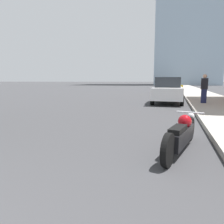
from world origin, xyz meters
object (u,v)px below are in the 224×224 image
parked_car_red (172,84)px  parked_car_blue (173,83)px  parked_car_white (168,90)px  pedestrian (204,88)px  motorcycle (182,134)px  parked_car_yellow (172,86)px

parked_car_red → parked_car_blue: (0.02, 11.99, -0.01)m
parked_car_red → parked_car_white: bearing=-96.2°
parked_car_white → parked_car_blue: size_ratio=0.94×
parked_car_blue → pedestrian: bearing=-82.6°
motorcycle → pedestrian: 9.09m
parked_car_blue → pedestrian: (1.93, -35.69, 0.13)m
pedestrian → parked_car_yellow: bearing=98.5°
motorcycle → parked_car_blue: (-0.44, 44.64, 0.50)m
parked_car_red → parked_car_blue: parked_car_red is taller
parked_car_red → pedestrian: size_ratio=2.79×
pedestrian → motorcycle: bearing=-99.5°
parked_car_red → pedestrian: bearing=-91.2°
parked_car_white → parked_car_blue: 34.89m
parked_car_white → parked_car_blue: parked_car_blue is taller
parked_car_white → motorcycle: bearing=-87.0°
parked_car_yellow → parked_car_red: 11.33m
parked_car_yellow → parked_car_blue: size_ratio=0.88×
parked_car_red → parked_car_blue: 11.99m
motorcycle → parked_car_red: bearing=105.2°
parked_car_yellow → parked_car_blue: (-0.08, 23.32, 0.08)m
parked_car_yellow → parked_car_blue: bearing=85.3°
pedestrian → parked_car_white: bearing=158.5°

